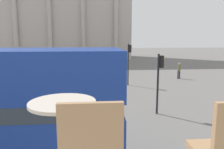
# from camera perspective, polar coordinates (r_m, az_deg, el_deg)

# --- Properties ---
(cafe_dining_table) EXTENTS (0.60, 0.60, 0.73)m
(cafe_dining_table) POSITION_cam_1_polar(r_m,az_deg,el_deg) (2.08, -12.62, -12.03)
(cafe_dining_table) COLOR #2D2D30
(cafe_dining_table) RESTS_ON cafe_floor_slab
(plaza_building_left) EXTENTS (34.07, 11.76, 24.75)m
(plaza_building_left) POSITION_cam_1_polar(r_m,az_deg,el_deg) (52.75, -15.00, 17.78)
(plaza_building_left) COLOR #BCB2A8
(plaza_building_left) RESTS_ON ground_plane
(traffic_light_near) EXTENTS (0.42, 0.24, 3.55)m
(traffic_light_near) POSITION_cam_1_polar(r_m,az_deg,el_deg) (12.87, 12.28, -0.12)
(traffic_light_near) COLOR black
(traffic_light_near) RESTS_ON ground_plane
(traffic_light_mid) EXTENTS (0.42, 0.24, 3.92)m
(traffic_light_mid) POSITION_cam_1_polar(r_m,az_deg,el_deg) (20.60, 4.46, 4.20)
(traffic_light_mid) COLOR black
(traffic_light_mid) RESTS_ON ground_plane
(car_black) EXTENTS (4.20, 1.93, 1.35)m
(car_black) POSITION_cam_1_polar(r_m,az_deg,el_deg) (31.77, -17.68, 2.25)
(car_black) COLOR black
(car_black) RESTS_ON ground_plane
(pedestrian_olive) EXTENTS (0.32, 0.32, 1.78)m
(pedestrian_olive) POSITION_cam_1_polar(r_m,az_deg,el_deg) (25.25, 17.10, 1.30)
(pedestrian_olive) COLOR #282B33
(pedestrian_olive) RESTS_ON ground_plane
(pedestrian_yellow) EXTENTS (0.32, 0.32, 1.76)m
(pedestrian_yellow) POSITION_cam_1_polar(r_m,az_deg,el_deg) (24.37, -25.03, 0.50)
(pedestrian_yellow) COLOR #282B33
(pedestrian_yellow) RESTS_ON ground_plane
(pedestrian_blue) EXTENTS (0.32, 0.32, 1.77)m
(pedestrian_blue) POSITION_cam_1_polar(r_m,az_deg,el_deg) (29.00, -14.51, 2.40)
(pedestrian_blue) COLOR #282B33
(pedestrian_blue) RESTS_ON ground_plane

